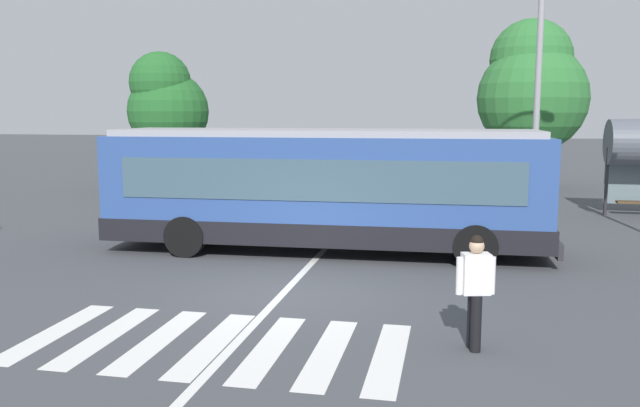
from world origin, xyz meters
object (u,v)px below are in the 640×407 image
city_transit_bus (325,189)px  pedestrian_crossing_street (475,286)px  parked_car_charcoal (331,179)px  background_tree_left (166,103)px  parked_car_black (209,176)px  parked_car_champagne (467,181)px  parked_car_white (273,178)px  twin_arm_street_lamp (540,49)px  background_tree_right (532,87)px  parked_car_silver (401,181)px

city_transit_bus → pedestrian_crossing_street: (3.48, -6.28, -0.62)m
parked_car_charcoal → background_tree_left: background_tree_left is taller
parked_car_black → parked_car_champagne: 10.77m
city_transit_bus → background_tree_left: size_ratio=1.81×
parked_car_black → parked_car_white: 2.93m
parked_car_black → city_transit_bus: bearing=-55.9°
city_transit_bus → twin_arm_street_lamp: (5.69, 6.18, 3.88)m
twin_arm_street_lamp → background_tree_right: (0.82, 9.08, -0.87)m
city_transit_bus → parked_car_charcoal: bearing=99.7°
parked_car_black → parked_car_charcoal: 5.38m
parked_car_champagne → parked_car_black: bearing=-178.9°
city_transit_bus → parked_car_silver: city_transit_bus is taller
parked_car_charcoal → background_tree_right: bearing=31.8°
city_transit_bus → background_tree_left: 14.74m
pedestrian_crossing_street → twin_arm_street_lamp: (2.20, 12.46, 4.50)m
parked_car_black → parked_car_white: (2.92, -0.27, 0.00)m
parked_car_charcoal → twin_arm_street_lamp: (7.42, -3.98, 4.70)m
background_tree_left → background_tree_right: background_tree_right is taller
parked_car_black → parked_car_silver: size_ratio=1.00×
pedestrian_crossing_street → background_tree_left: 21.85m
parked_car_white → background_tree_right: 12.43m
parked_car_silver → parked_car_champagne: size_ratio=1.01×
pedestrian_crossing_street → parked_car_white: 18.18m
parked_car_white → twin_arm_street_lamp: size_ratio=0.53×
background_tree_left → parked_car_charcoal: bearing=-7.8°
parked_car_silver → twin_arm_street_lamp: bearing=-41.3°
city_transit_bus → parked_car_white: 11.06m
parked_car_champagne → background_tree_right: (2.84, 4.58, 3.83)m
parked_car_white → parked_car_champagne: same height
city_transit_bus → parked_car_silver: size_ratio=2.42×
parked_car_silver → background_tree_right: 8.33m
twin_arm_street_lamp → parked_car_silver: bearing=138.7°
parked_car_silver → twin_arm_street_lamp: (4.59, -4.04, 4.70)m
parked_car_charcoal → parked_car_champagne: bearing=5.5°
twin_arm_street_lamp → background_tree_left: (-15.00, 5.02, -1.59)m
parked_car_charcoal → twin_arm_street_lamp: 9.64m
twin_arm_street_lamp → parked_car_black: bearing=161.4°
parked_car_champagne → twin_arm_street_lamp: bearing=-65.8°
city_transit_bus → parked_car_champagne: (3.67, 10.68, -0.82)m
parked_car_white → parked_car_black: bearing=174.7°
city_transit_bus → pedestrian_crossing_street: bearing=-61.0°
parked_car_champagne → background_tree_left: size_ratio=0.74×
pedestrian_crossing_street → background_tree_left: bearing=126.2°
parked_car_black → background_tree_left: 3.88m
parked_car_black → parked_car_charcoal: (5.37, -0.32, 0.00)m
parked_car_white → background_tree_left: bearing=169.0°
background_tree_left → parked_car_white: bearing=-11.0°
parked_car_white → parked_car_charcoal: bearing=-1.1°
parked_car_white → background_tree_right: background_tree_right is taller
parked_car_silver → background_tree_right: bearing=43.0°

